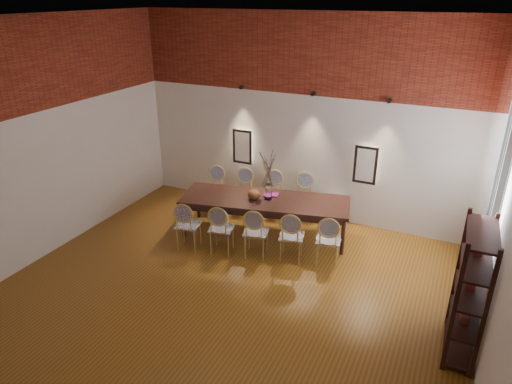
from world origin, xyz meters
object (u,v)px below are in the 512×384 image
at_px(chair_near_e, 328,239).
at_px(vase, 268,192).
at_px(chair_near_b, 222,228).
at_px(chair_near_d, 292,236).
at_px(chair_far_e, 334,201).
at_px(chair_near_c, 256,232).
at_px(chair_far_a, 214,190).
at_px(book, 271,195).
at_px(chair_far_d, 303,198).
at_px(chair_far_b, 243,193).
at_px(chair_far_c, 273,196).
at_px(chair_near_a, 188,224).
at_px(shelving_rack, 470,291).
at_px(bowl, 254,195).
at_px(dining_table, 265,217).

distance_m(chair_near_e, vase, 1.49).
relative_size(chair_near_b, vase, 3.13).
relative_size(chair_near_d, chair_far_e, 1.00).
bearing_deg(vase, chair_near_c, -81.61).
distance_m(chair_far_a, book, 1.49).
relative_size(chair_far_d, vase, 3.13).
relative_size(chair_near_e, vase, 3.13).
xyz_separation_m(chair_near_d, chair_far_b, (-1.56, 1.25, 0.00)).
bearing_deg(chair_far_a, chair_far_d, -180.00).
xyz_separation_m(chair_near_b, chair_far_c, (0.27, 1.66, 0.00)).
bearing_deg(chair_near_a, shelving_rack, -21.17).
xyz_separation_m(chair_near_a, book, (1.09, 1.22, 0.30)).
bearing_deg(chair_near_e, chair_far_e, 90.00).
bearing_deg(vase, bowl, -156.40).
distance_m(chair_far_c, vase, 0.89).
relative_size(chair_near_c, bowl, 3.92).
xyz_separation_m(chair_near_a, bowl, (0.86, 0.95, 0.37)).
xyz_separation_m(dining_table, chair_far_b, (-0.78, 0.63, 0.09)).
relative_size(chair_near_e, chair_far_c, 1.00).
height_order(chair_near_d, bowl, chair_near_d).
distance_m(chair_near_b, chair_near_d, 1.25).
height_order(chair_near_b, chair_far_b, same).
height_order(chair_far_d, book, chair_far_d).
xyz_separation_m(chair_far_e, shelving_rack, (2.51, -2.76, 0.43)).
bearing_deg(chair_far_b, vase, 131.17).
distance_m(chair_far_b, book, 0.98).
distance_m(dining_table, chair_far_c, 0.79).
relative_size(chair_far_c, bowl, 3.92).
height_order(chair_near_b, chair_far_d, same).
bearing_deg(book, chair_far_c, 110.24).
xyz_separation_m(dining_table, chair_far_c, (-0.17, 0.76, 0.09)).
bearing_deg(chair_near_a, chair_far_d, 39.83).
height_order(bowl, book, bowl).
bearing_deg(dining_table, shelving_rack, -38.56).
bearing_deg(chair_far_b, chair_near_a, 68.22).
bearing_deg(chair_near_d, shelving_rack, -34.29).
relative_size(chair_near_b, chair_far_c, 1.00).
bearing_deg(chair_far_d, chair_far_e, 180.00).
bearing_deg(chair_far_c, book, 97.55).
distance_m(book, shelving_rack, 4.00).
height_order(chair_near_c, chair_near_e, same).
bearing_deg(chair_near_d, chair_far_c, 111.78).
distance_m(chair_near_a, chair_near_b, 0.63).
bearing_deg(dining_table, bowl, -166.01).
distance_m(chair_near_a, chair_near_c, 1.25).
distance_m(chair_near_b, vase, 1.12).
xyz_separation_m(vase, shelving_rack, (3.50, -1.74, 0.00)).
bearing_deg(chair_near_c, bowl, 105.32).
distance_m(chair_near_b, chair_far_b, 1.57).
relative_size(chair_near_d, vase, 3.13).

